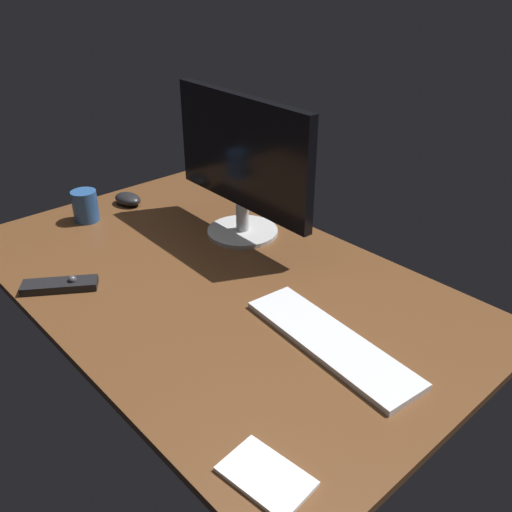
{
  "coord_description": "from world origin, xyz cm",
  "views": [
    {
      "loc": [
        98.89,
        -74.34,
        76.8
      ],
      "look_at": [
        7.0,
        9.18,
        8.0
      ],
      "focal_mm": 38.68,
      "sensor_mm": 36.0,
      "label": 1
    }
  ],
  "objects_px": {
    "notepad": "(266,476)",
    "computer_mouse": "(128,199)",
    "media_remote": "(60,285)",
    "monitor": "(242,161)",
    "keyboard": "(330,342)",
    "coffee_mug": "(85,206)"
  },
  "relations": [
    {
      "from": "computer_mouse",
      "to": "media_remote",
      "type": "height_order",
      "value": "computer_mouse"
    },
    {
      "from": "monitor",
      "to": "notepad",
      "type": "distance_m",
      "value": 0.92
    },
    {
      "from": "media_remote",
      "to": "notepad",
      "type": "distance_m",
      "value": 0.77
    },
    {
      "from": "media_remote",
      "to": "notepad",
      "type": "xyz_separation_m",
      "value": [
        0.77,
        -0.01,
        -0.01
      ]
    },
    {
      "from": "coffee_mug",
      "to": "keyboard",
      "type": "bearing_deg",
      "value": 5.51
    },
    {
      "from": "monitor",
      "to": "coffee_mug",
      "type": "distance_m",
      "value": 0.53
    },
    {
      "from": "notepad",
      "to": "computer_mouse",
      "type": "bearing_deg",
      "value": 159.77
    },
    {
      "from": "monitor",
      "to": "notepad",
      "type": "bearing_deg",
      "value": -36.37
    },
    {
      "from": "computer_mouse",
      "to": "notepad",
      "type": "relative_size",
      "value": 0.69
    },
    {
      "from": "keyboard",
      "to": "notepad",
      "type": "relative_size",
      "value": 2.99
    },
    {
      "from": "monitor",
      "to": "keyboard",
      "type": "relative_size",
      "value": 1.24
    },
    {
      "from": "keyboard",
      "to": "media_remote",
      "type": "bearing_deg",
      "value": -145.48
    },
    {
      "from": "media_remote",
      "to": "coffee_mug",
      "type": "relative_size",
      "value": 1.87
    },
    {
      "from": "monitor",
      "to": "media_remote",
      "type": "relative_size",
      "value": 3.0
    },
    {
      "from": "keyboard",
      "to": "media_remote",
      "type": "xyz_separation_m",
      "value": [
        -0.61,
        -0.33,
        0.0
      ]
    },
    {
      "from": "keyboard",
      "to": "notepad",
      "type": "height_order",
      "value": "keyboard"
    },
    {
      "from": "keyboard",
      "to": "computer_mouse",
      "type": "bearing_deg",
      "value": -178.42
    },
    {
      "from": "monitor",
      "to": "keyboard",
      "type": "xyz_separation_m",
      "value": [
        0.54,
        -0.21,
        -0.22
      ]
    },
    {
      "from": "keyboard",
      "to": "coffee_mug",
      "type": "distance_m",
      "value": 0.94
    },
    {
      "from": "computer_mouse",
      "to": "keyboard",
      "type": "bearing_deg",
      "value": -14.93
    },
    {
      "from": "monitor",
      "to": "coffee_mug",
      "type": "height_order",
      "value": "monitor"
    },
    {
      "from": "monitor",
      "to": "computer_mouse",
      "type": "distance_m",
      "value": 0.49
    }
  ]
}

